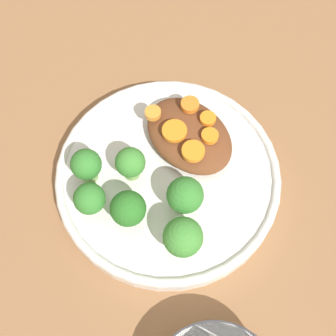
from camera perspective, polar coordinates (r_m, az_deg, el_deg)
name	(u,v)px	position (r m, az deg, el deg)	size (l,w,h in m)	color
ground_plane	(168,181)	(0.54, 0.00, -1.60)	(4.00, 4.00, 0.00)	#8C603D
plate	(168,176)	(0.53, 0.00, -1.02)	(0.25, 0.25, 0.02)	silver
stew_mound	(189,135)	(0.53, 2.60, 4.03)	(0.11, 0.08, 0.03)	brown
broccoli_floret_0	(128,209)	(0.48, -4.88, -5.02)	(0.04, 0.04, 0.05)	#759E51
broccoli_floret_1	(185,196)	(0.48, 2.09, -3.41)	(0.04, 0.04, 0.05)	#7FA85B
broccoli_floret_2	(183,238)	(0.46, 1.83, -8.49)	(0.04, 0.04, 0.05)	#7FA85B
broccoli_floret_3	(86,166)	(0.50, -9.91, 0.29)	(0.03, 0.03, 0.05)	#7FA85B
broccoli_floret_4	(90,199)	(0.49, -9.53, -3.77)	(0.03, 0.03, 0.05)	#7FA85B
broccoli_floret_5	(130,163)	(0.50, -4.61, 0.56)	(0.03, 0.03, 0.04)	#759E51
carrot_slice_0	(153,113)	(0.53, -1.85, 6.72)	(0.02, 0.02, 0.01)	orange
carrot_slice_1	(174,131)	(0.51, 0.79, 4.53)	(0.03, 0.03, 0.01)	orange
carrot_slice_2	(190,105)	(0.53, 2.69, 7.71)	(0.02, 0.02, 0.01)	orange
carrot_slice_3	(210,136)	(0.51, 5.12, 3.91)	(0.02, 0.02, 0.01)	orange
carrot_slice_4	(193,151)	(0.50, 3.09, 2.06)	(0.03, 0.03, 0.01)	orange
carrot_slice_5	(208,119)	(0.52, 4.88, 6.02)	(0.02, 0.02, 0.01)	orange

